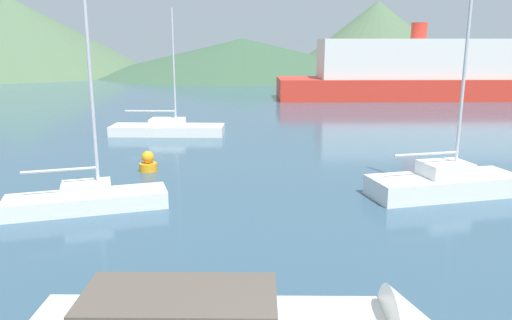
% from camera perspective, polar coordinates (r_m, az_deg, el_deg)
% --- Properties ---
extents(sailboat_inner, '(5.62, 2.75, 8.04)m').
position_cam_1_polar(sailboat_inner, '(18.35, -18.72, -4.09)').
color(sailboat_inner, white).
rests_on(sailboat_inner, ground_plane).
extents(sailboat_middle, '(7.21, 2.60, 7.73)m').
position_cam_1_polar(sailboat_middle, '(32.08, -10.06, 3.59)').
color(sailboat_middle, white).
rests_on(sailboat_middle, ground_plane).
extents(sailboat_outer, '(6.03, 2.99, 8.56)m').
position_cam_1_polar(sailboat_outer, '(20.29, 20.70, -2.39)').
color(sailboat_outer, white).
rests_on(sailboat_outer, ground_plane).
extents(ferry_distant, '(28.53, 7.29, 7.66)m').
position_cam_1_polar(ferry_distant, '(54.55, 17.82, 9.48)').
color(ferry_distant, red).
rests_on(ferry_distant, ground_plane).
extents(buoy_marker, '(0.80, 0.80, 0.92)m').
position_cam_1_polar(buoy_marker, '(23.14, -12.23, -0.30)').
color(buoy_marker, orange).
rests_on(buoy_marker, ground_plane).
extents(hill_west, '(51.06, 51.06, 13.87)m').
position_cam_1_polar(hill_west, '(104.53, -26.10, 12.65)').
color(hill_west, '#4C6647').
rests_on(hill_west, ground_plane).
extents(hill_central, '(55.77, 55.77, 6.46)m').
position_cam_1_polar(hill_central, '(95.08, -1.47, 11.79)').
color(hill_central, '#38563D').
rests_on(hill_central, ground_plane).
extents(hill_east, '(33.86, 33.86, 13.14)m').
position_cam_1_polar(hill_east, '(97.22, 13.61, 13.44)').
color(hill_east, '#4C6647').
rests_on(hill_east, ground_plane).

